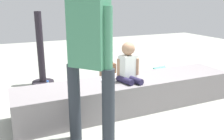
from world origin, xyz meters
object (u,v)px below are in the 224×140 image
at_px(adult_standing, 89,44).
at_px(handbag_black_leather, 109,86).
at_px(party_cup_red, 34,95).
at_px(gift_bag, 160,78).
at_px(water_bottle_far_side, 51,98).
at_px(cake_box_white, 114,80).
at_px(cake_plate, 109,79).
at_px(handbag_brown_canvas, 108,70).
at_px(child_seated, 128,64).
at_px(water_bottle_near_gift, 48,88).

relative_size(adult_standing, handbag_black_leather, 4.85).
bearing_deg(party_cup_red, gift_bag, -11.33).
xyz_separation_m(adult_standing, handbag_black_leather, (0.67, 1.15, -0.86)).
relative_size(party_cup_red, handbag_black_leather, 0.30).
height_order(water_bottle_far_side, cake_box_white, water_bottle_far_side).
xyz_separation_m(party_cup_red, handbag_black_leather, (1.05, -0.28, 0.07)).
bearing_deg(cake_plate, water_bottle_far_side, 148.50).
xyz_separation_m(adult_standing, gift_bag, (1.52, 1.05, -0.81)).
relative_size(water_bottle_far_side, handbag_black_leather, 0.63).
relative_size(adult_standing, party_cup_red, 16.33).
xyz_separation_m(gift_bag, handbag_brown_canvas, (-0.53, 0.88, -0.04)).
bearing_deg(water_bottle_far_side, party_cup_red, 118.51).
bearing_deg(party_cup_red, handbag_brown_canvas, 20.00).
bearing_deg(cake_box_white, child_seated, -103.95).
relative_size(cake_box_white, handbag_brown_canvas, 0.87).
bearing_deg(cake_box_white, adult_standing, -121.21).
bearing_deg(water_bottle_near_gift, water_bottle_far_side, -95.59).
relative_size(cake_plate, gift_bag, 0.59).
xyz_separation_m(child_seated, gift_bag, (0.83, 0.48, -0.42)).
bearing_deg(water_bottle_near_gift, party_cup_red, -157.18).
bearing_deg(handbag_black_leather, cake_plate, -112.33).
bearing_deg(party_cup_red, child_seated, -39.12).
height_order(adult_standing, gift_bag, adult_standing).
relative_size(adult_standing, water_bottle_far_side, 7.67).
distance_m(child_seated, cake_plate, 0.30).
relative_size(gift_bag, water_bottle_far_side, 1.79).
bearing_deg(gift_bag, adult_standing, -145.39).
distance_m(child_seated, cake_box_white, 1.12).
bearing_deg(water_bottle_far_side, cake_box_white, 21.21).
xyz_separation_m(gift_bag, cake_box_white, (-0.59, 0.48, -0.10)).
height_order(cake_box_white, handbag_black_leather, handbag_black_leather).
distance_m(adult_standing, water_bottle_near_gift, 1.77).
height_order(handbag_black_leather, handbag_brown_canvas, handbag_brown_canvas).
distance_m(cake_plate, water_bottle_far_side, 0.85).
bearing_deg(cake_box_white, party_cup_red, -175.48).
xyz_separation_m(water_bottle_near_gift, cake_box_white, (1.08, 0.01, -0.03)).
bearing_deg(cake_plate, water_bottle_near_gift, 127.05).
height_order(water_bottle_near_gift, cake_box_white, water_bottle_near_gift).
xyz_separation_m(water_bottle_far_side, cake_box_white, (1.12, 0.43, -0.03)).
distance_m(adult_standing, handbag_black_leather, 1.59).
bearing_deg(handbag_brown_canvas, party_cup_red, -160.00).
height_order(cake_plate, gift_bag, cake_plate).
bearing_deg(handbag_black_leather, party_cup_red, 165.03).
relative_size(child_seated, handbag_black_leather, 1.45).
bearing_deg(water_bottle_near_gift, cake_plate, -52.95).
relative_size(cake_plate, handbag_black_leather, 0.67).
bearing_deg(cake_box_white, water_bottle_far_side, -158.79).
distance_m(gift_bag, water_bottle_far_side, 1.71).
distance_m(gift_bag, water_bottle_near_gift, 1.74).
height_order(child_seated, water_bottle_near_gift, child_seated).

